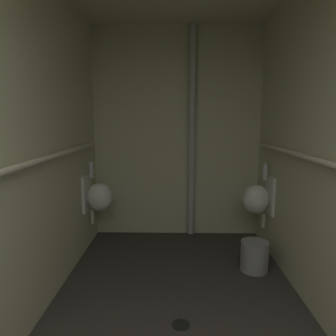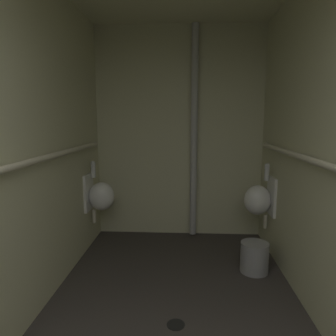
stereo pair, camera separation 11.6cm
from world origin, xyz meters
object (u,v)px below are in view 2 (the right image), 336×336
Objects in this scene: floor_drain at (176,324)px; standpipe_back_wall at (194,134)px; waste_bin at (254,257)px; urinal_right_mid at (260,199)px; urinal_left_mid at (100,195)px.

standpipe_back_wall is at bearing 84.77° from floor_drain.
waste_bin is at bearing -57.89° from standpipe_back_wall.
urinal_left_mid is at bearing 177.85° from urinal_right_mid.
waste_bin is (-0.14, -0.46, -0.49)m from urinal_right_mid.
urinal_left_mid is at bearing 162.86° from waste_bin.
standpipe_back_wall reaches higher than urinal_right_mid.
urinal_left_mid is 1.40m from standpipe_back_wall.
urinal_left_mid is 2.45× the size of waste_bin.
floor_drain is 1.18m from waste_bin.
waste_bin is (0.77, 0.88, 0.15)m from floor_drain.
standpipe_back_wall reaches higher than floor_drain.
floor_drain is 0.45× the size of waste_bin.
waste_bin is at bearing 48.70° from floor_drain.
urinal_left_mid is 5.39× the size of floor_drain.
waste_bin is at bearing -17.14° from urinal_left_mid.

